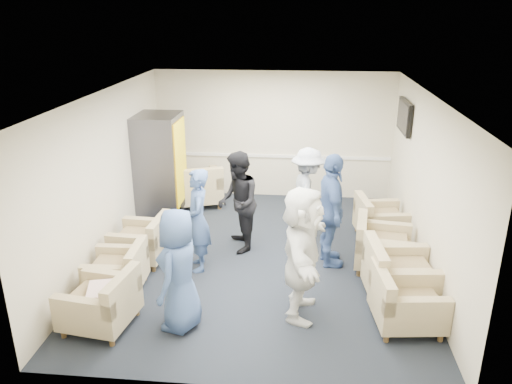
# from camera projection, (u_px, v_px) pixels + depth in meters

# --- Properties ---
(floor) EXTENTS (6.00, 6.00, 0.00)m
(floor) POSITION_uv_depth(u_px,v_px,m) (261.00, 258.00, 8.25)
(floor) COLOR black
(floor) RESTS_ON ground
(ceiling) EXTENTS (6.00, 6.00, 0.00)m
(ceiling) POSITION_uv_depth(u_px,v_px,m) (262.00, 94.00, 7.31)
(ceiling) COLOR white
(ceiling) RESTS_ON back_wall
(back_wall) EXTENTS (5.00, 0.02, 2.70)m
(back_wall) POSITION_uv_depth(u_px,v_px,m) (274.00, 135.00, 10.58)
(back_wall) COLOR beige
(back_wall) RESTS_ON floor
(front_wall) EXTENTS (5.00, 0.02, 2.70)m
(front_wall) POSITION_uv_depth(u_px,v_px,m) (236.00, 279.00, 4.98)
(front_wall) COLOR beige
(front_wall) RESTS_ON floor
(left_wall) EXTENTS (0.02, 6.00, 2.70)m
(left_wall) POSITION_uv_depth(u_px,v_px,m) (107.00, 176.00, 8.01)
(left_wall) COLOR beige
(left_wall) RESTS_ON floor
(right_wall) EXTENTS (0.02, 6.00, 2.70)m
(right_wall) POSITION_uv_depth(u_px,v_px,m) (426.00, 186.00, 7.56)
(right_wall) COLOR beige
(right_wall) RESTS_ON floor
(chair_rail) EXTENTS (4.98, 0.04, 0.06)m
(chair_rail) POSITION_uv_depth(u_px,v_px,m) (273.00, 156.00, 10.72)
(chair_rail) COLOR white
(chair_rail) RESTS_ON back_wall
(tv) EXTENTS (0.10, 1.00, 0.58)m
(tv) POSITION_uv_depth(u_px,v_px,m) (404.00, 117.00, 9.00)
(tv) COLOR black
(tv) RESTS_ON right_wall
(armchair_left_near) EXTENTS (0.94, 0.94, 0.66)m
(armchair_left_near) POSITION_uv_depth(u_px,v_px,m) (103.00, 304.00, 6.38)
(armchair_left_near) COLOR tan
(armchair_left_near) RESTS_ON floor
(armchair_left_mid) EXTENTS (0.80, 0.80, 0.62)m
(armchair_left_mid) POSITION_uv_depth(u_px,v_px,m) (120.00, 272.00, 7.21)
(armchair_left_mid) COLOR tan
(armchair_left_mid) RESTS_ON floor
(armchair_left_far) EXTENTS (0.86, 0.86, 0.65)m
(armchair_left_far) POSITION_uv_depth(u_px,v_px,m) (143.00, 242.00, 8.08)
(armchair_left_far) COLOR tan
(armchair_left_far) RESTS_ON floor
(armchair_right_near) EXTENTS (0.92, 0.92, 0.67)m
(armchair_right_near) POSITION_uv_depth(u_px,v_px,m) (403.00, 303.00, 6.40)
(armchair_right_near) COLOR tan
(armchair_right_near) RESTS_ON floor
(armchair_right_midnear) EXTENTS (1.02, 1.02, 0.75)m
(armchair_right_midnear) POSITION_uv_depth(u_px,v_px,m) (397.00, 277.00, 6.93)
(armchair_right_midnear) COLOR tan
(armchair_right_midnear) RESTS_ON floor
(armchair_right_midfar) EXTENTS (0.97, 0.97, 0.69)m
(armchair_right_midfar) POSITION_uv_depth(u_px,v_px,m) (380.00, 247.00, 7.86)
(armchair_right_midfar) COLOR tan
(armchair_right_midfar) RESTS_ON floor
(armchair_right_far) EXTENTS (0.94, 0.94, 0.66)m
(armchair_right_far) POSITION_uv_depth(u_px,v_px,m) (378.00, 221.00, 8.86)
(armchair_right_far) COLOR tan
(armchair_right_far) RESTS_ON floor
(armchair_corner) EXTENTS (1.20, 1.20, 0.76)m
(armchair_corner) POSITION_uv_depth(u_px,v_px,m) (198.00, 188.00, 10.36)
(armchair_corner) COLOR tan
(armchair_corner) RESTS_ON floor
(vending_machine) EXTENTS (0.82, 0.96, 2.03)m
(vending_machine) POSITION_uv_depth(u_px,v_px,m) (160.00, 167.00, 9.60)
(vending_machine) COLOR #504F57
(vending_machine) RESTS_ON floor
(backpack) EXTENTS (0.35, 0.28, 0.53)m
(backpack) POSITION_uv_depth(u_px,v_px,m) (165.00, 244.00, 8.14)
(backpack) COLOR black
(backpack) RESTS_ON floor
(pillow) EXTENTS (0.44, 0.52, 0.13)m
(pillow) POSITION_uv_depth(u_px,v_px,m) (102.00, 292.00, 6.33)
(pillow) COLOR white
(pillow) RESTS_ON armchair_left_near
(person_front_left) EXTENTS (0.67, 0.88, 1.62)m
(person_front_left) POSITION_uv_depth(u_px,v_px,m) (179.00, 270.00, 6.23)
(person_front_left) COLOR #3A558D
(person_front_left) RESTS_ON floor
(person_mid_left) EXTENTS (0.52, 0.67, 1.64)m
(person_mid_left) POSITION_uv_depth(u_px,v_px,m) (198.00, 220.00, 7.67)
(person_mid_left) COLOR #3A558D
(person_mid_left) RESTS_ON floor
(person_back_left) EXTENTS (0.83, 0.96, 1.71)m
(person_back_left) POSITION_uv_depth(u_px,v_px,m) (238.00, 202.00, 8.28)
(person_back_left) COLOR black
(person_back_left) RESTS_ON floor
(person_back_right) EXTENTS (0.85, 1.18, 1.64)m
(person_back_right) POSITION_uv_depth(u_px,v_px,m) (308.00, 193.00, 8.78)
(person_back_right) COLOR silver
(person_back_right) RESTS_ON floor
(person_mid_right) EXTENTS (0.61, 1.13, 1.84)m
(person_mid_right) POSITION_uv_depth(u_px,v_px,m) (331.00, 211.00, 7.77)
(person_mid_right) COLOR #3A558D
(person_mid_right) RESTS_ON floor
(person_front_right) EXTENTS (0.67, 1.72, 1.82)m
(person_front_right) POSITION_uv_depth(u_px,v_px,m) (302.00, 253.00, 6.46)
(person_front_right) COLOR white
(person_front_right) RESTS_ON floor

